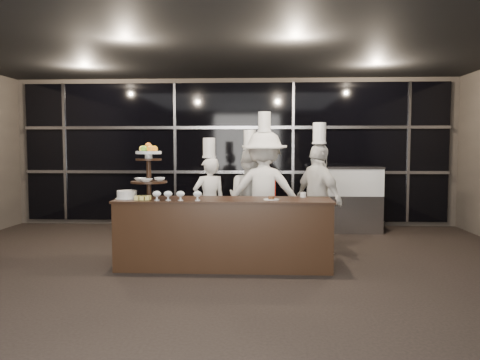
{
  "coord_description": "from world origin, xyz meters",
  "views": [
    {
      "loc": [
        0.57,
        -4.58,
        1.6
      ],
      "look_at": [
        0.27,
        1.86,
        1.15
      ],
      "focal_mm": 35.0,
      "sensor_mm": 36.0,
      "label": 1
    }
  ],
  "objects_px": {
    "buffet_counter": "(224,233)",
    "chef_d": "(319,199)",
    "display_stand": "(149,167)",
    "layer_cake": "(127,195)",
    "chef_a": "(209,201)",
    "chef_c": "(264,191)",
    "chef_b": "(250,198)",
    "display_case": "(346,196)"
  },
  "relations": [
    {
      "from": "buffet_counter",
      "to": "chef_d",
      "type": "bearing_deg",
      "value": 28.29
    },
    {
      "from": "buffet_counter",
      "to": "display_stand",
      "type": "xyz_separation_m",
      "value": [
        -1.0,
        -0.0,
        0.87
      ]
    },
    {
      "from": "display_stand",
      "to": "buffet_counter",
      "type": "bearing_deg",
      "value": 0.01
    },
    {
      "from": "layer_cake",
      "to": "chef_a",
      "type": "relative_size",
      "value": 0.17
    },
    {
      "from": "buffet_counter",
      "to": "chef_c",
      "type": "relative_size",
      "value": 1.33
    },
    {
      "from": "chef_d",
      "to": "buffet_counter",
      "type": "bearing_deg",
      "value": -151.71
    },
    {
      "from": "layer_cake",
      "to": "chef_a",
      "type": "xyz_separation_m",
      "value": [
        0.97,
        1.14,
        -0.21
      ]
    },
    {
      "from": "chef_b",
      "to": "chef_d",
      "type": "bearing_deg",
      "value": -26.5
    },
    {
      "from": "buffet_counter",
      "to": "layer_cake",
      "type": "distance_m",
      "value": 1.38
    },
    {
      "from": "buffet_counter",
      "to": "chef_d",
      "type": "distance_m",
      "value": 1.56
    },
    {
      "from": "layer_cake",
      "to": "chef_b",
      "type": "distance_m",
      "value": 2.05
    },
    {
      "from": "chef_a",
      "to": "chef_b",
      "type": "height_order",
      "value": "chef_b"
    },
    {
      "from": "display_case",
      "to": "chef_c",
      "type": "xyz_separation_m",
      "value": [
        -1.56,
        -1.73,
        0.24
      ]
    },
    {
      "from": "display_stand",
      "to": "layer_cake",
      "type": "distance_m",
      "value": 0.47
    },
    {
      "from": "display_case",
      "to": "chef_a",
      "type": "xyz_separation_m",
      "value": [
        -2.42,
        -1.65,
        0.07
      ]
    },
    {
      "from": "display_stand",
      "to": "display_case",
      "type": "distance_m",
      "value": 4.19
    },
    {
      "from": "display_stand",
      "to": "chef_d",
      "type": "xyz_separation_m",
      "value": [
        2.33,
        0.72,
        -0.49
      ]
    },
    {
      "from": "layer_cake",
      "to": "chef_d",
      "type": "xyz_separation_m",
      "value": [
        2.62,
        0.77,
        -0.13
      ]
    },
    {
      "from": "chef_d",
      "to": "chef_b",
      "type": "bearing_deg",
      "value": 153.5
    },
    {
      "from": "chef_b",
      "to": "chef_d",
      "type": "distance_m",
      "value": 1.15
    },
    {
      "from": "chef_c",
      "to": "display_case",
      "type": "bearing_deg",
      "value": 47.99
    },
    {
      "from": "display_case",
      "to": "chef_b",
      "type": "relative_size",
      "value": 0.69
    },
    {
      "from": "display_stand",
      "to": "chef_c",
      "type": "distance_m",
      "value": 1.89
    },
    {
      "from": "chef_a",
      "to": "chef_b",
      "type": "relative_size",
      "value": 0.93
    },
    {
      "from": "buffet_counter",
      "to": "display_stand",
      "type": "relative_size",
      "value": 3.81
    },
    {
      "from": "buffet_counter",
      "to": "display_case",
      "type": "height_order",
      "value": "display_case"
    },
    {
      "from": "chef_d",
      "to": "chef_c",
      "type": "bearing_deg",
      "value": 159.74
    },
    {
      "from": "display_stand",
      "to": "chef_d",
      "type": "bearing_deg",
      "value": 17.1
    },
    {
      "from": "layer_cake",
      "to": "chef_b",
      "type": "xyz_separation_m",
      "value": [
        1.6,
        1.28,
        -0.17
      ]
    },
    {
      "from": "display_case",
      "to": "chef_c",
      "type": "distance_m",
      "value": 2.34
    },
    {
      "from": "buffet_counter",
      "to": "layer_cake",
      "type": "xyz_separation_m",
      "value": [
        -1.29,
        -0.05,
        0.51
      ]
    },
    {
      "from": "display_case",
      "to": "chef_d",
      "type": "distance_m",
      "value": 2.17
    },
    {
      "from": "chef_c",
      "to": "chef_b",
      "type": "bearing_deg",
      "value": 136.54
    },
    {
      "from": "chef_b",
      "to": "chef_d",
      "type": "height_order",
      "value": "chef_d"
    },
    {
      "from": "chef_c",
      "to": "buffet_counter",
      "type": "bearing_deg",
      "value": -118.03
    },
    {
      "from": "chef_b",
      "to": "layer_cake",
      "type": "bearing_deg",
      "value": -141.27
    },
    {
      "from": "buffet_counter",
      "to": "display_case",
      "type": "xyz_separation_m",
      "value": [
        2.1,
        2.74,
        0.22
      ]
    },
    {
      "from": "layer_cake",
      "to": "chef_d",
      "type": "relative_size",
      "value": 0.15
    },
    {
      "from": "display_case",
      "to": "chef_a",
      "type": "distance_m",
      "value": 2.93
    },
    {
      "from": "chef_a",
      "to": "chef_b",
      "type": "distance_m",
      "value": 0.64
    },
    {
      "from": "layer_cake",
      "to": "chef_b",
      "type": "height_order",
      "value": "chef_b"
    },
    {
      "from": "display_case",
      "to": "chef_d",
      "type": "xyz_separation_m",
      "value": [
        -0.77,
        -2.03,
        0.16
      ]
    }
  ]
}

